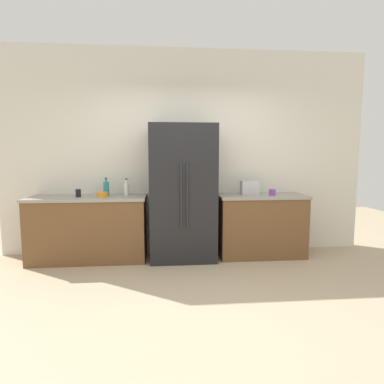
{
  "coord_description": "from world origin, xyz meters",
  "views": [
    {
      "loc": [
        -0.34,
        -3.05,
        1.46
      ],
      "look_at": [
        -0.03,
        0.42,
        1.06
      ],
      "focal_mm": 29.53,
      "sensor_mm": 36.0,
      "label": 1
    }
  ],
  "objects_px": {
    "toaster": "(250,187)",
    "cup_a": "(272,192)",
    "bottle_b": "(106,188)",
    "bowl_a": "(102,195)",
    "bottle_a": "(126,189)",
    "refrigerator": "(183,193)",
    "cup_b": "(78,193)"
  },
  "relations": [
    {
      "from": "refrigerator",
      "to": "toaster",
      "type": "relative_size",
      "value": 7.32
    },
    {
      "from": "refrigerator",
      "to": "bottle_b",
      "type": "bearing_deg",
      "value": 171.42
    },
    {
      "from": "bottle_b",
      "to": "cup_b",
      "type": "bearing_deg",
      "value": -155.48
    },
    {
      "from": "toaster",
      "to": "bottle_a",
      "type": "xyz_separation_m",
      "value": [
        -1.79,
        0.02,
        -0.0
      ]
    },
    {
      "from": "refrigerator",
      "to": "cup_b",
      "type": "height_order",
      "value": "refrigerator"
    },
    {
      "from": "toaster",
      "to": "cup_a",
      "type": "height_order",
      "value": "toaster"
    },
    {
      "from": "bottle_a",
      "to": "bottle_b",
      "type": "relative_size",
      "value": 0.96
    },
    {
      "from": "toaster",
      "to": "bottle_b",
      "type": "xyz_separation_m",
      "value": [
        -2.07,
        0.06,
        0.0
      ]
    },
    {
      "from": "cup_b",
      "to": "bowl_a",
      "type": "relative_size",
      "value": 0.69
    },
    {
      "from": "cup_a",
      "to": "cup_b",
      "type": "distance_m",
      "value": 2.71
    },
    {
      "from": "cup_a",
      "to": "bowl_a",
      "type": "height_order",
      "value": "cup_a"
    },
    {
      "from": "bowl_a",
      "to": "toaster",
      "type": "bearing_deg",
      "value": 3.8
    },
    {
      "from": "bottle_a",
      "to": "cup_b",
      "type": "distance_m",
      "value": 0.65
    },
    {
      "from": "refrigerator",
      "to": "bottle_a",
      "type": "distance_m",
      "value": 0.81
    },
    {
      "from": "refrigerator",
      "to": "bottle_a",
      "type": "bearing_deg",
      "value": 170.93
    },
    {
      "from": "refrigerator",
      "to": "bottle_a",
      "type": "height_order",
      "value": "refrigerator"
    },
    {
      "from": "bottle_a",
      "to": "cup_a",
      "type": "height_order",
      "value": "bottle_a"
    },
    {
      "from": "toaster",
      "to": "bottle_a",
      "type": "relative_size",
      "value": 1.06
    },
    {
      "from": "cup_a",
      "to": "bottle_a",
      "type": "bearing_deg",
      "value": 175.24
    },
    {
      "from": "bottle_a",
      "to": "cup_a",
      "type": "bearing_deg",
      "value": -4.76
    },
    {
      "from": "bottle_b",
      "to": "cup_a",
      "type": "bearing_deg",
      "value": -5.06
    },
    {
      "from": "bottle_b",
      "to": "bowl_a",
      "type": "xyz_separation_m",
      "value": [
        -0.02,
        -0.19,
        -0.07
      ]
    },
    {
      "from": "cup_b",
      "to": "cup_a",
      "type": "bearing_deg",
      "value": -1.06
    },
    {
      "from": "bottle_b",
      "to": "bowl_a",
      "type": "distance_m",
      "value": 0.21
    },
    {
      "from": "bowl_a",
      "to": "bottle_a",
      "type": "bearing_deg",
      "value": 27.06
    },
    {
      "from": "cup_a",
      "to": "toaster",
      "type": "bearing_deg",
      "value": 152.04
    },
    {
      "from": "bottle_a",
      "to": "cup_a",
      "type": "relative_size",
      "value": 2.53
    },
    {
      "from": "cup_b",
      "to": "toaster",
      "type": "bearing_deg",
      "value": 2.45
    },
    {
      "from": "toaster",
      "to": "cup_a",
      "type": "bearing_deg",
      "value": -27.96
    },
    {
      "from": "toaster",
      "to": "bowl_a",
      "type": "relative_size",
      "value": 1.66
    },
    {
      "from": "bottle_b",
      "to": "cup_b",
      "type": "relative_size",
      "value": 2.36
    },
    {
      "from": "bottle_b",
      "to": "cup_b",
      "type": "distance_m",
      "value": 0.39
    }
  ]
}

